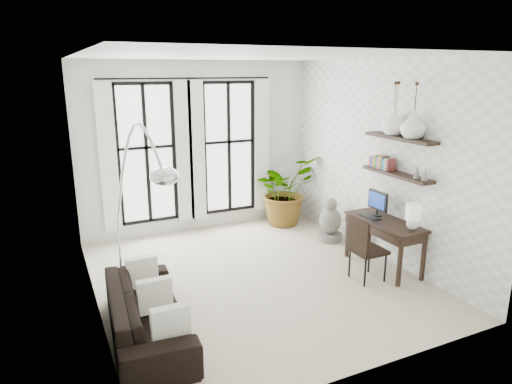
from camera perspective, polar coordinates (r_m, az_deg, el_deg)
floor at (r=7.00m, az=-0.15°, el=-10.57°), size 5.00×5.00×0.00m
ceiling at (r=6.31m, az=-0.17°, el=16.62°), size 5.00×5.00×0.00m
wall_left at (r=5.90m, az=-20.33°, el=0.11°), size 0.00×5.00×5.00m
wall_right at (r=7.68m, az=15.24°, el=3.81°), size 0.00×5.00×5.00m
wall_back at (r=8.76m, az=-7.17°, el=5.55°), size 4.50×0.00×4.50m
windows at (r=8.64m, az=-8.28°, el=5.10°), size 3.26×0.13×2.65m
wall_shelves at (r=7.19m, az=17.13°, el=3.96°), size 0.25×1.30×0.60m
sofa at (r=5.61m, az=-13.46°, el=-14.43°), size 0.98×2.14×0.61m
throw_pillows at (r=5.53m, az=-12.55°, el=-12.49°), size 0.40×1.52×0.40m
plant at (r=9.15m, az=3.56°, el=0.22°), size 1.53×1.43×1.38m
desk at (r=7.26m, az=16.03°, el=-3.98°), size 0.56×1.33×1.18m
desk_chair at (r=6.86m, az=13.31°, el=-6.52°), size 0.46×0.46×0.97m
arc_lamp at (r=5.61m, az=-14.66°, el=2.76°), size 0.75×1.41×2.44m
buddha at (r=8.42m, az=9.26°, el=-3.80°), size 0.44×0.44×0.80m
vase_a at (r=6.90m, az=19.09°, el=7.91°), size 0.37×0.37×0.38m
vase_b at (r=7.19m, az=16.87°, el=8.34°), size 0.37×0.37×0.38m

